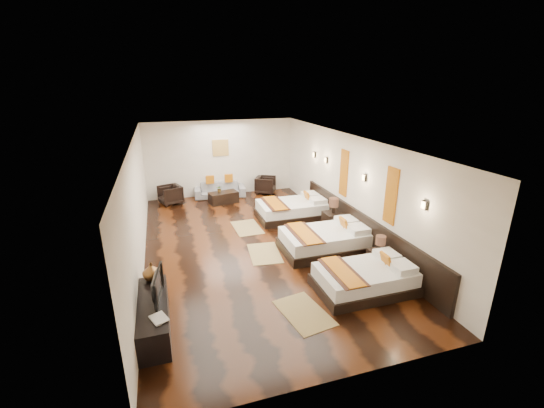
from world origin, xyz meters
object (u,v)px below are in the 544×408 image
object	(u,v)px
bed_far	(293,209)
nightstand_a	(379,258)
bed_near	(365,278)
figurine	(151,271)
tv	(154,286)
sofa	(220,190)
armchair_left	(170,195)
book	(152,322)
table_plant	(219,189)
coffee_table	(224,197)
armchair_right	(266,185)
nightstand_b	(333,219)
bed_mid	(326,240)
tv_console	(154,316)

from	to	relation	value
bed_far	nightstand_a	xyz separation A→B (m)	(0.75, -3.67, 0.01)
bed_near	figurine	bearing A→B (deg)	169.69
bed_near	tv	bearing A→B (deg)	178.53
sofa	armchair_left	xyz separation A→B (m)	(-1.81, -0.28, 0.06)
book	armchair_left	world-z (taller)	armchair_left
tv	armchair_left	size ratio (longest dim) A/B	1.16
bed_near	table_plant	xyz separation A→B (m)	(-1.96, 6.49, 0.26)
book	coffee_table	size ratio (longest dim) A/B	0.31
book	armchair_right	distance (m)	8.74
book	sofa	bearing A→B (deg)	73.14
bed_far	book	bearing A→B (deg)	-130.54
bed_near	bed_far	xyz separation A→B (m)	(0.00, 4.33, 0.02)
nightstand_a	book	world-z (taller)	nightstand_a
nightstand_b	coffee_table	size ratio (longest dim) A/B	1.00
bed_far	armchair_right	distance (m)	2.80
bed_near	figurine	world-z (taller)	figurine
figurine	armchair_right	distance (m)	7.59
book	bed_mid	bearing A→B (deg)	30.66
bed_far	nightstand_b	distance (m)	1.52
book	nightstand_a	bearing A→B (deg)	14.01
figurine	armchair_right	bearing A→B (deg)	57.04
bed_near	nightstand_b	bearing A→B (deg)	76.02
bed_near	armchair_right	size ratio (longest dim) A/B	2.77
bed_mid	coffee_table	xyz separation A→B (m)	(-1.84, 4.54, -0.09)
bed_far	tv_console	distance (m)	6.04
tv	armchair_left	distance (m)	6.85
tv_console	figurine	world-z (taller)	figurine
bed_far	armchair_right	xyz separation A→B (m)	(-0.07, 2.79, 0.05)
bed_mid	bed_near	bearing A→B (deg)	-90.07
bed_near	armchair_left	bearing A→B (deg)	117.78
bed_far	book	size ratio (longest dim) A/B	6.90
tv_console	tv	world-z (taller)	tv
figurine	sofa	distance (m)	6.88
bed_mid	nightstand_b	size ratio (longest dim) A/B	2.21
bed_near	book	size ratio (longest dim) A/B	6.40
armchair_left	coffee_table	bearing A→B (deg)	56.61
tv_console	table_plant	size ratio (longest dim) A/B	7.37
coffee_table	tv	bearing A→B (deg)	-110.00
book	sofa	size ratio (longest dim) A/B	0.17
bed_far	coffee_table	xyz separation A→B (m)	(-1.84, 2.12, -0.08)
figurine	table_plant	world-z (taller)	figurine
armchair_left	armchair_right	xyz separation A→B (m)	(3.58, 0.20, -0.00)
book	armchair_left	xyz separation A→B (m)	(0.55, 7.50, -0.23)
figurine	table_plant	distance (m)	6.16
bed_near	table_plant	distance (m)	6.79
sofa	armchair_left	size ratio (longest dim) A/B	2.55
sofa	tv_console	bearing A→B (deg)	-102.24
book	armchair_right	bearing A→B (deg)	61.82
nightstand_a	tv_console	size ratio (longest dim) A/B	0.47
tv_console	sofa	xyz separation A→B (m)	(2.36, 7.22, -0.00)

